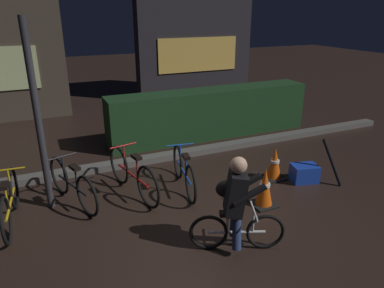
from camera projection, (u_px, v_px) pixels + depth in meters
The scene contains 14 objects.
ground_plane at pixel (196, 218), 5.17m from camera, with size 40.00×40.00×0.00m, color black.
sidewalk_curb at pixel (149, 159), 7.03m from camera, with size 12.00×0.24×0.12m, color #56544F.
hedge_row at pixel (211, 113), 8.31m from camera, with size 4.80×0.70×1.11m, color #19381C.
storefront_right at pixel (195, 22), 11.71m from camera, with size 4.00×0.54×4.83m.
street_post at pixel (38, 120), 4.99m from camera, with size 0.10×0.10×2.76m, color #2D2D33.
parked_bike_left_mid at pixel (10, 202), 4.93m from camera, with size 0.46×1.57×0.72m.
parked_bike_center_left at pixel (72, 184), 5.44m from camera, with size 0.58×1.49×0.72m.
parked_bike_center_right at pixel (133, 174), 5.71m from camera, with size 0.47×1.65×0.77m.
parked_bike_right_mid at pixel (184, 171), 5.88m from camera, with size 0.46×1.52×0.71m.
traffic_cone_near at pixel (265, 188), 5.40m from camera, with size 0.36×0.36×0.61m.
traffic_cone_far at pixel (275, 164), 6.28m from camera, with size 0.36×0.36×0.57m.
blue_crate at pixel (304, 173), 6.22m from camera, with size 0.44×0.32×0.30m, color #193DB7.
cyclist at pixel (236, 204), 4.31m from camera, with size 1.11×0.65×1.25m.
closed_umbrella at pixel (332, 162), 6.05m from camera, with size 0.05×0.05×0.85m, color black.
Camera 1 is at (-1.88, -4.04, 2.83)m, focal length 33.52 mm.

